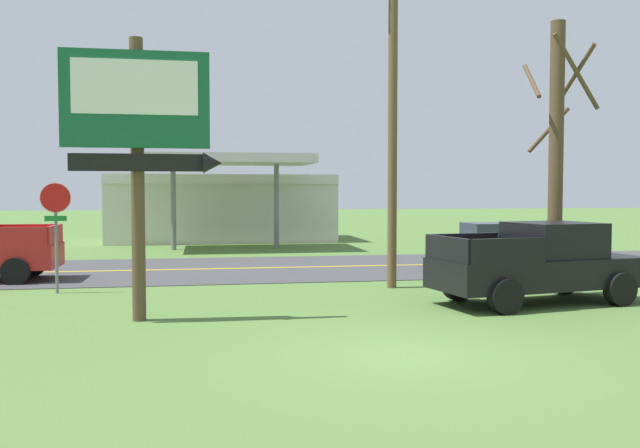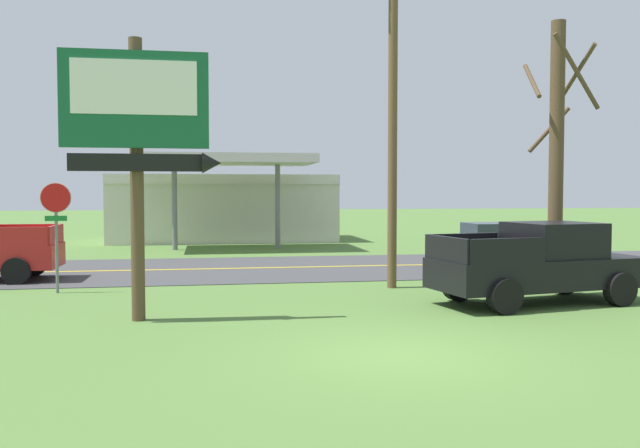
{
  "view_description": "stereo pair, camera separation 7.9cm",
  "coord_description": "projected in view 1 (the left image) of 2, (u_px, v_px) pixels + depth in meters",
  "views": [
    {
      "loc": [
        -3.24,
        -10.63,
        2.72
      ],
      "look_at": [
        0.0,
        8.0,
        1.8
      ],
      "focal_mm": 37.84,
      "sensor_mm": 36.0,
      "label": 1
    },
    {
      "loc": [
        -3.16,
        -10.64,
        2.72
      ],
      "look_at": [
        0.0,
        8.0,
        1.8
      ],
      "focal_mm": 37.84,
      "sensor_mm": 36.0,
      "label": 2
    }
  ],
  "objects": [
    {
      "name": "ground_plane",
      "position": [
        403.0,
        356.0,
        11.15
      ],
      "size": [
        180.0,
        180.0,
        0.0
      ],
      "primitive_type": "plane",
      "color": "#4C7033"
    },
    {
      "name": "bare_tree",
      "position": [
        556.0,
        150.0,
        18.74
      ],
      "size": [
        1.82,
        1.81,
        7.42
      ],
      "color": "brown",
      "rests_on": "ground"
    },
    {
      "name": "gas_station",
      "position": [
        222.0,
        205.0,
        37.12
      ],
      "size": [
        12.0,
        11.5,
        4.4
      ],
      "color": "beige",
      "rests_on": "ground"
    },
    {
      "name": "road_asphalt",
      "position": [
        296.0,
        268.0,
        23.94
      ],
      "size": [
        140.0,
        8.0,
        0.02
      ],
      "primitive_type": "cube",
      "color": "#3D3D3F",
      "rests_on": "ground"
    },
    {
      "name": "stop_sign",
      "position": [
        56.0,
        217.0,
        17.87
      ],
      "size": [
        0.8,
        0.08,
        2.95
      ],
      "color": "slate",
      "rests_on": "ground"
    },
    {
      "name": "motel_sign",
      "position": [
        140.0,
        129.0,
        13.86
      ],
      "size": [
        3.24,
        0.54,
        5.89
      ],
      "color": "brown",
      "rests_on": "ground"
    },
    {
      "name": "pickup_black_parked_on_lawn",
      "position": [
        540.0,
        264.0,
        16.35
      ],
      "size": [
        5.46,
        2.91,
        1.96
      ],
      "color": "black",
      "rests_on": "ground"
    },
    {
      "name": "car_grey_near_lane",
      "position": [
        494.0,
        246.0,
        23.05
      ],
      "size": [
        4.2,
        2.0,
        1.64
      ],
      "color": "slate",
      "rests_on": "ground"
    },
    {
      "name": "utility_pole",
      "position": [
        393.0,
        104.0,
        18.76
      ],
      "size": [
        1.78,
        0.26,
        9.74
      ],
      "color": "brown",
      "rests_on": "ground"
    },
    {
      "name": "road_centre_line",
      "position": [
        296.0,
        267.0,
        23.94
      ],
      "size": [
        126.0,
        0.2,
        0.01
      ],
      "primitive_type": "cube",
      "color": "gold",
      "rests_on": "road_asphalt"
    }
  ]
}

